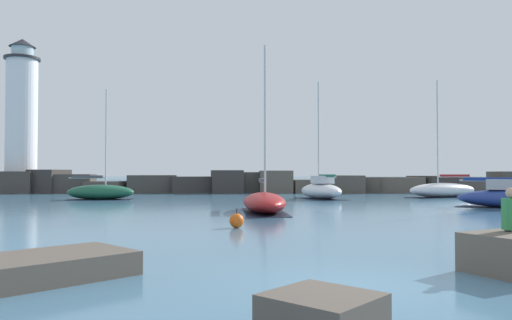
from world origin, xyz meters
TOP-DOWN VIEW (x-y plane):
  - ground_plane at (0.00, 0.00)m, footprint 600.00×600.00m
  - open_sea_beyond at (0.00, 104.45)m, footprint 400.00×116.00m
  - breakwater_jetty at (1.92, 44.45)m, footprint 59.00×6.69m
  - lighthouse at (-25.58, 45.57)m, footprint 4.39×4.39m
  - foreground_rocks at (-2.34, 0.21)m, footprint 13.50×6.81m
  - sailboat_moored_0 at (-0.70, 17.64)m, footprint 2.43×6.80m
  - sailboat_moored_1 at (-13.11, 31.00)m, footprint 5.34×2.30m
  - sailboat_moored_2 at (4.78, 31.36)m, footprint 3.97×5.97m
  - sailboat_moored_3 at (15.95, 33.63)m, footprint 7.34×4.47m
  - sailboat_moored_4 at (14.54, 20.30)m, footprint 6.24×5.94m
  - mooring_buoy_orange_near at (-2.22, 10.04)m, footprint 0.57×0.57m
  - person_on_rocks at (3.89, 1.36)m, footprint 0.36×0.24m

SIDE VIEW (x-z plane):
  - ground_plane at x=0.00m, z-range 0.00..0.00m
  - open_sea_beyond at x=0.00m, z-range 0.00..0.01m
  - mooring_buoy_orange_near at x=-2.22m, z-range -0.10..0.67m
  - foreground_rocks at x=-2.34m, z-range -0.11..0.74m
  - sailboat_moored_0 at x=-0.70m, z-range -3.95..5.09m
  - sailboat_moored_1 at x=-13.11m, z-range -3.81..5.08m
  - sailboat_moored_4 at x=14.54m, z-range -3.14..4.44m
  - sailboat_moored_3 at x=15.95m, z-range -4.49..5.82m
  - sailboat_moored_2 at x=4.78m, z-range -4.16..5.63m
  - breakwater_jetty at x=1.92m, z-range -0.26..2.24m
  - person_on_rocks at x=3.89m, z-range 0.12..1.95m
  - lighthouse at x=-25.58m, z-range -0.95..15.85m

